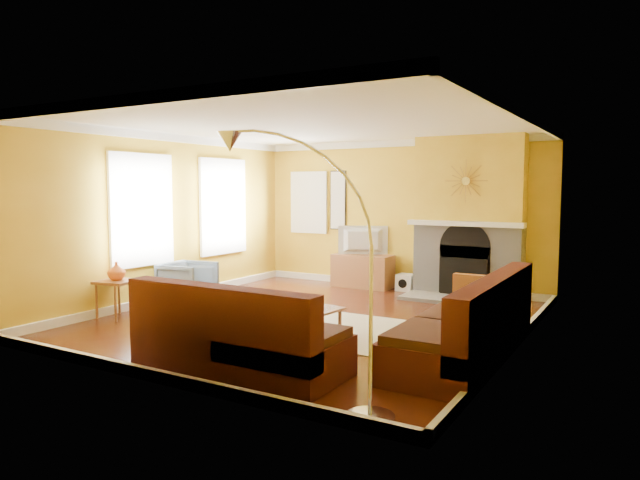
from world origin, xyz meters
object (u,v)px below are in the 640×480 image
Objects in this scene: sectional_sofa at (349,309)px; media_console at (363,271)px; armchair at (188,283)px; side_table at (117,299)px; coffee_table at (295,323)px; arc_lamp at (302,271)px.

media_console is at bearing 114.02° from sectional_sofa.
armchair reaches higher than side_table.
sectional_sofa reaches higher than armchair.
coffee_table is (-0.79, 0.06, -0.27)m from sectional_sofa.
sectional_sofa is at bearing -112.18° from armchair.
arc_lamp is (3.85, -2.72, 0.82)m from armchair.
sectional_sofa is 6.36× the size of side_table.
armchair is (-2.56, 0.85, 0.16)m from coffee_table.
arc_lamp is at bearing -132.26° from armchair.
armchair is at bearing 164.85° from sectional_sofa.
side_table is (-0.17, -1.24, -0.07)m from armchair.
arc_lamp is at bearing -74.59° from sectional_sofa.
armchair is at bearing 161.69° from coffee_table.
sectional_sofa reaches higher than coffee_table.
media_console is (-1.65, 3.70, -0.15)m from sectional_sofa.
media_console is 0.48× the size of arc_lamp.
media_console is 1.49× the size of armchair.
armchair is 1.37× the size of side_table.
sectional_sofa is 1.48× the size of arc_lamp.
armchair is at bearing -121.41° from media_console.
media_console is at bearing 111.29° from arc_lamp.
armchair is at bearing 144.78° from arc_lamp.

